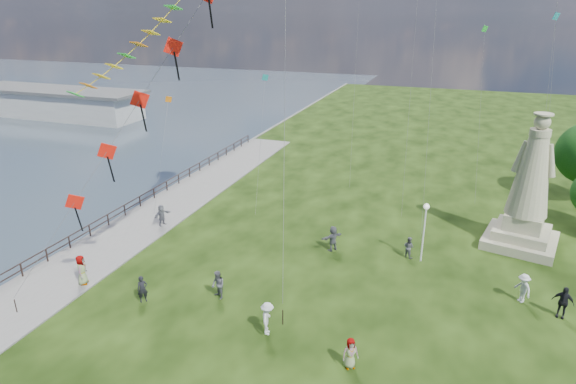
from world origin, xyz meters
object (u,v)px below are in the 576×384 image
at_px(statue, 528,198).
at_px(person_2, 267,318).
at_px(person_8, 523,288).
at_px(person_10, 82,271).
at_px(lamppost, 425,220).
at_px(person_7, 409,247).
at_px(person_4, 350,353).
at_px(person_11, 333,238).
at_px(person_5, 162,216).
at_px(pier_pavilion, 56,102).
at_px(person_0, 142,289).
at_px(person_9, 563,302).
at_px(person_1, 218,285).

xyz_separation_m(statue, person_2, (-13.02, -15.23, -2.64)).
height_order(person_8, person_10, person_10).
height_order(lamppost, person_10, lamppost).
bearing_deg(person_8, statue, 140.42).
bearing_deg(person_2, statue, -56.21).
relative_size(lamppost, person_7, 2.76).
distance_m(person_4, person_11, 11.61).
bearing_deg(person_11, person_8, 116.52).
bearing_deg(statue, person_8, -81.38).
xyz_separation_m(person_7, person_10, (-17.98, -10.16, 0.19)).
bearing_deg(person_5, pier_pavilion, 69.30).
relative_size(person_0, person_11, 0.89).
height_order(person_0, person_5, person_5).
distance_m(person_9, person_10, 27.21).
bearing_deg(person_11, person_7, 136.80).
bearing_deg(statue, person_7, -135.28).
bearing_deg(person_7, person_11, 36.60).
bearing_deg(statue, person_9, -68.51).
height_order(pier_pavilion, person_5, pier_pavilion).
bearing_deg(person_1, statue, 71.91).
height_order(person_9, person_11, person_9).
bearing_deg(person_4, person_7, 50.75).
relative_size(person_1, person_4, 1.10).
bearing_deg(person_11, person_4, 57.05).
relative_size(person_0, person_2, 0.89).
bearing_deg(person_4, pier_pavilion, 111.09).
bearing_deg(person_7, person_0, 65.74).
height_order(person_0, person_8, person_8).
relative_size(person_4, person_7, 1.05).
distance_m(person_1, person_9, 18.78).
xyz_separation_m(person_10, person_11, (12.97, 9.42, -0.03)).
bearing_deg(person_0, person_1, -20.34).
distance_m(lamppost, person_11, 6.24).
distance_m(person_4, person_10, 16.77).
distance_m(pier_pavilion, person_11, 60.75).
bearing_deg(person_9, person_5, -169.76).
height_order(lamppost, person_0, lamppost).
relative_size(person_7, person_9, 0.80).
bearing_deg(person_11, person_5, -49.12).
height_order(person_2, person_10, person_10).
distance_m(person_7, person_11, 5.06).
height_order(statue, person_0, statue).
xyz_separation_m(person_1, person_7, (9.67, 8.68, -0.12)).
relative_size(person_7, person_10, 0.80).
height_order(person_4, person_10, person_10).
xyz_separation_m(pier_pavilion, person_9, (66.37, -33.29, -0.92)).
bearing_deg(person_11, pier_pavilion, -81.20).
distance_m(statue, person_4, 18.54).
xyz_separation_m(person_5, person_7, (18.29, 1.32, -0.08)).
bearing_deg(person_5, person_10, -161.04).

